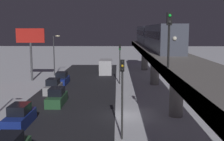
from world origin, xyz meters
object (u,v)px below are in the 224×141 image
at_px(sedan_blue, 62,79).
at_px(sedan_blue_2, 20,117).
at_px(traffic_light_mid, 120,58).
at_px(commercial_billboard, 31,41).
at_px(subway_train, 153,36).
at_px(sedan_green_2, 57,97).
at_px(box_truck, 106,66).
at_px(sedan_silver, 53,87).
at_px(traffic_light_near, 122,88).
at_px(rail_signal, 169,30).

bearing_deg(sedan_blue, sedan_blue_2, 90.00).
bearing_deg(traffic_light_mid, sedan_blue, 1.81).
bearing_deg(commercial_billboard, subway_train, -178.76).
bearing_deg(sedan_green_2, box_truck, -101.33).
bearing_deg(sedan_blue_2, box_truck, -101.89).
height_order(sedan_silver, traffic_light_near, traffic_light_near).
distance_m(sedan_silver, box_truck, 19.13).
xyz_separation_m(sedan_blue, sedan_green_2, (-1.80, 12.07, 0.00)).
relative_size(sedan_blue_2, traffic_light_near, 0.72).
relative_size(sedan_blue_2, box_truck, 0.62).
bearing_deg(traffic_light_mid, commercial_billboard, -10.86).
xyz_separation_m(rail_signal, box_truck, (6.06, -35.29, -7.29)).
height_order(rail_signal, sedan_blue, rail_signal).
relative_size(subway_train, box_truck, 4.98).
relative_size(box_truck, traffic_light_mid, 1.16).
distance_m(box_truck, traffic_light_near, 34.69).
relative_size(sedan_blue, traffic_light_mid, 0.73).
relative_size(subway_train, rail_signal, 9.22).
distance_m(rail_signal, sedan_blue, 27.74).
relative_size(rail_signal, sedan_green_2, 0.85).
distance_m(sedan_blue, box_truck, 13.61).
relative_size(sedan_green_2, box_truck, 0.63).
bearing_deg(subway_train, rail_signal, 85.37).
relative_size(sedan_silver, sedan_blue_2, 0.99).
height_order(rail_signal, sedan_silver, rail_signal).
height_order(sedan_blue, box_truck, box_truck).
relative_size(sedan_blue_2, commercial_billboard, 0.52).
bearing_deg(sedan_blue, box_truck, -119.04).
bearing_deg(sedan_blue_2, sedan_green_2, -103.69).
xyz_separation_m(subway_train, box_truck, (8.25, -8.25, -6.35)).
bearing_deg(sedan_silver, rail_signal, 126.13).
height_order(sedan_blue, sedan_green_2, same).
xyz_separation_m(subway_train, sedan_blue, (14.85, 3.63, -6.90)).
height_order(rail_signal, sedan_blue_2, rail_signal).
height_order(box_truck, traffic_light_mid, traffic_light_mid).
bearing_deg(box_truck, sedan_blue, 60.96).
xyz_separation_m(subway_train, traffic_light_near, (5.55, 26.21, -3.50)).
bearing_deg(traffic_light_mid, sedan_silver, 34.34).
bearing_deg(traffic_light_near, box_truck, -85.52).
xyz_separation_m(sedan_blue_2, sedan_green_2, (-1.80, -7.39, 0.00)).
relative_size(rail_signal, box_truck, 0.54).
relative_size(box_truck, traffic_light_near, 1.16).
bearing_deg(sedan_silver, subway_train, -146.87).
height_order(subway_train, traffic_light_mid, subway_train).
bearing_deg(rail_signal, commercial_billboard, -55.26).
xyz_separation_m(sedan_silver, traffic_light_near, (-9.30, 16.52, 3.40)).
distance_m(subway_train, traffic_light_mid, 7.36).
height_order(rail_signal, traffic_light_near, rail_signal).
bearing_deg(sedan_blue, sedan_green_2, 98.48).
relative_size(subway_train, sedan_blue, 7.92).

